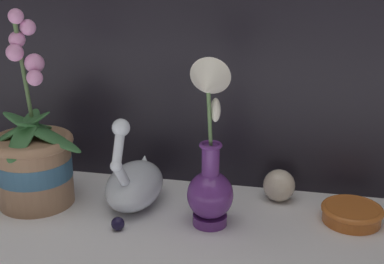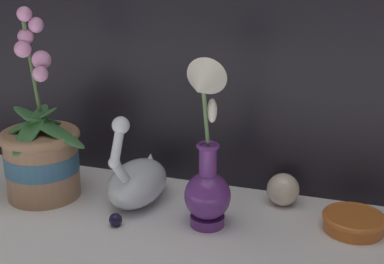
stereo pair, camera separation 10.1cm
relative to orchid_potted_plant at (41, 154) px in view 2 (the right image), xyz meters
name	(u,v)px [view 2 (the right image)]	position (x,y,z in m)	size (l,w,h in m)	color
ground_plane	(164,250)	(0.32, -0.13, -0.09)	(2.80, 2.80, 0.00)	white
orchid_potted_plant	(41,154)	(0.00, 0.00, 0.00)	(0.22, 0.19, 0.40)	#9E7556
swan_figurine	(137,180)	(0.20, 0.03, -0.04)	(0.11, 0.21, 0.21)	silver
blue_vase	(206,169)	(0.37, -0.03, 0.03)	(0.09, 0.12, 0.33)	#602D7F
glass_sphere	(283,189)	(0.49, 0.12, -0.06)	(0.07, 0.07, 0.07)	beige
amber_dish	(354,221)	(0.63, 0.05, -0.08)	(0.12, 0.12, 0.03)	#C66628
glass_bauble	(116,220)	(0.20, -0.07, -0.08)	(0.03, 0.03, 0.03)	#191433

